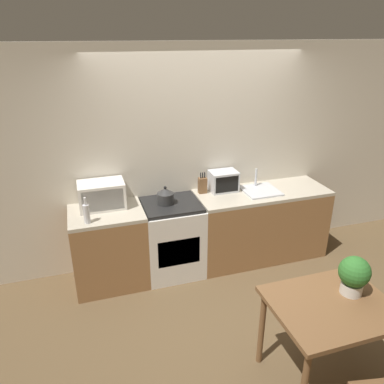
# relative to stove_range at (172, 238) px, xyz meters

# --- Properties ---
(ground_plane) EXTENTS (16.00, 16.00, 0.00)m
(ground_plane) POSITION_rel_stove_range_xyz_m (0.42, -0.81, -0.45)
(ground_plane) COLOR brown
(wall_back) EXTENTS (10.00, 0.06, 2.60)m
(wall_back) POSITION_rel_stove_range_xyz_m (0.42, 0.34, 0.85)
(wall_back) COLOR beige
(wall_back) RESTS_ON ground_plane
(counter_left_run) EXTENTS (0.79, 0.62, 0.90)m
(counter_left_run) POSITION_rel_stove_range_xyz_m (-0.73, 0.00, 0.00)
(counter_left_run) COLOR olive
(counter_left_run) RESTS_ON ground_plane
(counter_right_run) EXTENTS (1.63, 0.62, 0.90)m
(counter_right_run) POSITION_rel_stove_range_xyz_m (1.15, 0.00, 0.00)
(counter_right_run) COLOR olive
(counter_right_run) RESTS_ON ground_plane
(stove_range) EXTENTS (0.67, 0.62, 0.90)m
(stove_range) POSITION_rel_stove_range_xyz_m (0.00, 0.00, 0.00)
(stove_range) COLOR silver
(stove_range) RESTS_ON ground_plane
(kettle) EXTENTS (0.19, 0.19, 0.21)m
(kettle) POSITION_rel_stove_range_xyz_m (-0.06, 0.01, 0.54)
(kettle) COLOR #2D2D2D
(kettle) RESTS_ON stove_range
(microwave) EXTENTS (0.49, 0.32, 0.29)m
(microwave) POSITION_rel_stove_range_xyz_m (-0.75, 0.13, 0.60)
(microwave) COLOR silver
(microwave) RESTS_ON counter_left_run
(bottle) EXTENTS (0.06, 0.06, 0.28)m
(bottle) POSITION_rel_stove_range_xyz_m (-0.93, -0.20, 0.56)
(bottle) COLOR silver
(bottle) RESTS_ON counter_left_run
(knife_block) EXTENTS (0.10, 0.07, 0.26)m
(knife_block) POSITION_rel_stove_range_xyz_m (0.43, 0.17, 0.55)
(knife_block) COLOR brown
(knife_block) RESTS_ON counter_right_run
(toaster_oven) EXTENTS (0.33, 0.24, 0.25)m
(toaster_oven) POSITION_rel_stove_range_xyz_m (0.70, 0.17, 0.58)
(toaster_oven) COLOR silver
(toaster_oven) RESTS_ON counter_right_run
(sink_basin) EXTENTS (0.42, 0.41, 0.24)m
(sink_basin) POSITION_rel_stove_range_xyz_m (1.12, 0.01, 0.47)
(sink_basin) COLOR silver
(sink_basin) RESTS_ON counter_right_run
(dining_table) EXTENTS (0.92, 0.75, 0.78)m
(dining_table) POSITION_rel_stove_range_xyz_m (0.78, -1.88, 0.23)
(dining_table) COLOR brown
(dining_table) RESTS_ON ground_plane
(potted_plant) EXTENTS (0.24, 0.24, 0.32)m
(potted_plant) POSITION_rel_stove_range_xyz_m (0.99, -1.81, 0.51)
(potted_plant) COLOR beige
(potted_plant) RESTS_ON dining_table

